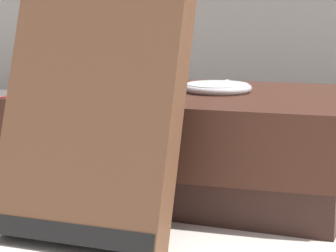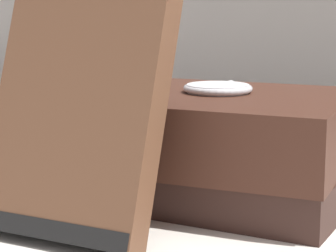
# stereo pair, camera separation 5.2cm
# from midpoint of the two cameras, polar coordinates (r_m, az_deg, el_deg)

# --- Properties ---
(ground_plane) EXTENTS (3.00, 3.00, 0.00)m
(ground_plane) POSITION_cam_midpoint_polar(r_m,az_deg,el_deg) (0.53, -1.28, -5.59)
(ground_plane) COLOR silver
(book_flat_bottom) EXTENTS (0.24, 0.17, 0.03)m
(book_flat_bottom) POSITION_cam_midpoint_polar(r_m,az_deg,el_deg) (0.55, -0.70, -3.60)
(book_flat_bottom) COLOR #331E19
(book_flat_bottom) RESTS_ON ground_plane
(book_flat_top) EXTENTS (0.24, 0.17, 0.05)m
(book_flat_top) POSITION_cam_midpoint_polar(r_m,az_deg,el_deg) (0.52, -1.67, 0.20)
(book_flat_top) COLOR #422319
(book_flat_top) RESTS_ON book_flat_bottom
(book_leaning_front) EXTENTS (0.11, 0.07, 0.16)m
(book_leaning_front) POSITION_cam_midpoint_polar(r_m,az_deg,el_deg) (0.43, -9.68, 0.79)
(book_leaning_front) COLOR brown
(book_leaning_front) RESTS_ON ground_plane
(pocket_watch) EXTENTS (0.05, 0.05, 0.01)m
(pocket_watch) POSITION_cam_midpoint_polar(r_m,az_deg,el_deg) (0.52, 1.19, 3.11)
(pocket_watch) COLOR silver
(pocket_watch) RESTS_ON book_flat_top
(reading_glasses) EXTENTS (0.11, 0.05, 0.00)m
(reading_glasses) POSITION_cam_midpoint_polar(r_m,az_deg,el_deg) (0.71, 0.51, -1.28)
(reading_glasses) COLOR #4C3828
(reading_glasses) RESTS_ON ground_plane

